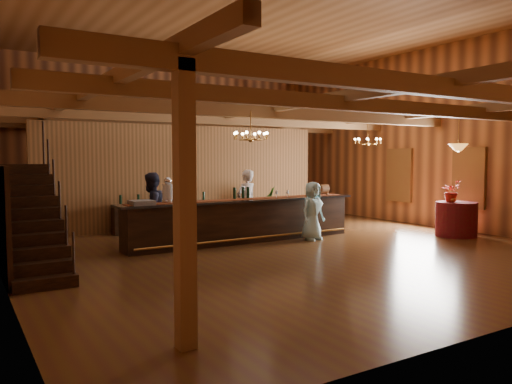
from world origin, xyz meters
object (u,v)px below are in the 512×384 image
raffle_drum (323,189)px  pendant_lamp (458,147)px  tasting_bar (244,220)px  beverage_dispenser (168,191)px  bartender (246,203)px  round_table (456,219)px  guest (313,211)px  backbar_shelf (164,217)px  chandelier_right (368,141)px  staff_second (151,209)px  chandelier_left (251,136)px  floor_plant (267,206)px

raffle_drum → pendant_lamp: pendant_lamp is taller
tasting_bar → beverage_dispenser: 2.16m
tasting_bar → bartender: 0.93m
round_table → guest: bearing=157.2°
backbar_shelf → chandelier_right: size_ratio=3.65×
tasting_bar → backbar_shelf: (-1.06, 2.75, -0.14)m
bartender → staff_second: bearing=-18.9°
raffle_drum → backbar_shelf: raffle_drum is taller
chandelier_left → bartender: bearing=63.1°
bartender → floor_plant: size_ratio=1.46×
beverage_dispenser → guest: 3.78m
pendant_lamp → round_table: bearing=-90.0°
raffle_drum → bartender: 2.21m
staff_second → beverage_dispenser: bearing=64.6°
beverage_dispenser → floor_plant: beverage_dispenser is taller
tasting_bar → round_table: size_ratio=6.03×
floor_plant → beverage_dispenser: bearing=-151.2°
backbar_shelf → bartender: size_ratio=1.62×
guest → tasting_bar: bearing=147.0°
tasting_bar → floor_plant: (2.19, 2.34, 0.07)m
tasting_bar → round_table: 5.80m
beverage_dispenser → staff_second: 0.95m
bartender → guest: bartender is taller
tasting_bar → round_table: tasting_bar is taller
backbar_shelf → chandelier_right: chandelier_right is taller
beverage_dispenser → round_table: (7.35, -2.26, -0.90)m
backbar_shelf → chandelier_left: 4.33m
chandelier_left → raffle_drum: bearing=16.7°
chandelier_left → guest: (1.98, 0.20, -1.88)m
raffle_drum → backbar_shelf: (-3.61, 2.77, -0.85)m
round_table → pendant_lamp: size_ratio=1.20×
chandelier_left → staff_second: bearing=136.6°
round_table → bartender: bearing=148.8°
beverage_dispenser → backbar_shelf: (0.94, 2.73, -0.96)m
round_table → bartender: (-4.86, 2.94, 0.44)m
pendant_lamp → bartender: bearing=148.8°
tasting_bar → backbar_shelf: tasting_bar is taller
backbar_shelf → guest: guest is taller
chandelier_right → staff_second: chandelier_right is taller
bartender → floor_plant: (1.70, 1.63, -0.28)m
round_table → raffle_drum: bearing=141.7°
beverage_dispenser → pendant_lamp: bearing=-17.1°
round_table → pendant_lamp: 1.94m
beverage_dispenser → guest: (3.66, -0.71, -0.61)m
staff_second → chandelier_right: bearing=143.3°
chandelier_left → pendant_lamp: bearing=-13.4°
tasting_bar → guest: 1.80m
tasting_bar → staff_second: bearing=157.9°
chandelier_right → pendant_lamp: size_ratio=0.89×
tasting_bar → raffle_drum: bearing=-1.1°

